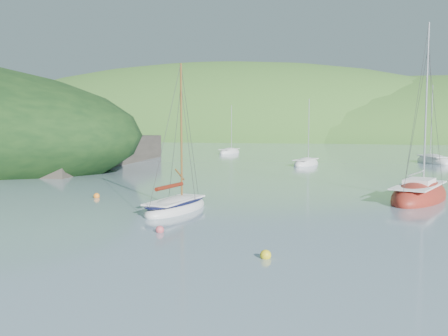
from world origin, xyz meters
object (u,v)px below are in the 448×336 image
(daysailer_white, at_px, (176,207))
(distant_sloop_c, at_px, (230,153))
(sloop_red, at_px, (419,196))
(distant_sloop_a, at_px, (306,164))
(distant_sloop_b, at_px, (433,162))

(daysailer_white, distance_m, distant_sloop_c, 60.12)
(sloop_red, bearing_deg, daysailer_white, -131.14)
(sloop_red, xyz_separation_m, distant_sloop_a, (-12.50, 26.93, -0.07))
(distant_sloop_b, bearing_deg, distant_sloop_c, 139.44)
(sloop_red, relative_size, distant_sloop_c, 1.42)
(daysailer_white, height_order, distant_sloop_b, distant_sloop_b)
(sloop_red, distance_m, distant_sloop_a, 29.69)
(daysailer_white, xyz_separation_m, sloop_red, (14.28, 9.52, 0.02))
(sloop_red, height_order, distant_sloop_b, sloop_red)
(daysailer_white, xyz_separation_m, distant_sloop_b, (17.54, 45.71, -0.03))
(daysailer_white, height_order, distant_sloop_c, daysailer_white)
(sloop_red, xyz_separation_m, distant_sloop_c, (-30.05, 48.50, -0.07))
(daysailer_white, height_order, sloop_red, sloop_red)
(distant_sloop_a, xyz_separation_m, distant_sloop_c, (-17.55, 21.56, 0.00))
(sloop_red, bearing_deg, distant_sloop_c, 136.95)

